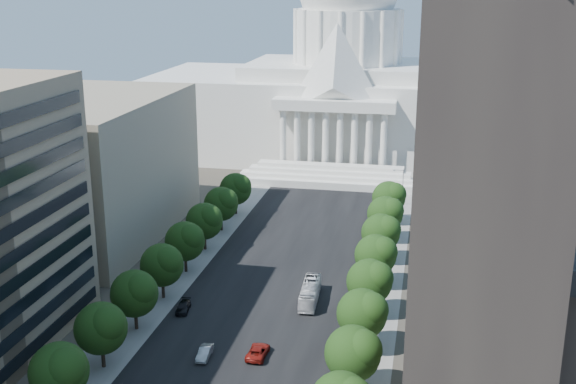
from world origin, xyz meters
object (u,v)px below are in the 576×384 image
Objects in this scene: car_silver at (205,353)px; city_bus at (310,293)px; car_red at (258,352)px; car_dark_b at (183,307)px.

city_bus reaches higher than car_silver.
car_red is 1.17× the size of car_dark_b.
car_red is 20.12m from car_dark_b.
car_red is at bearing -105.19° from city_bus.
car_silver reaches higher than car_dark_b.
city_bus reaches higher than car_dark_b.
car_dark_b is (-8.32, 14.12, -0.06)m from car_silver.
car_silver is 16.39m from car_dark_b.
car_silver is 25.19m from city_bus.
city_bus is at bearing 59.25° from car_silver.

